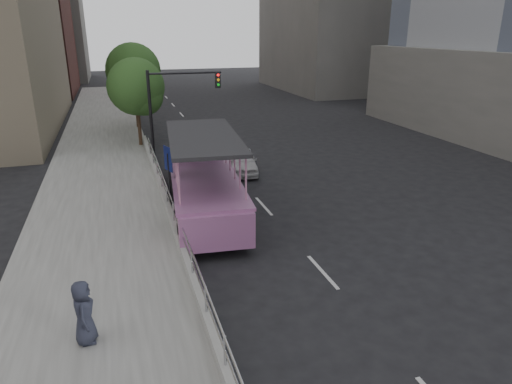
{
  "coord_description": "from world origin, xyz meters",
  "views": [
    {
      "loc": [
        -4.81,
        -13.59,
        7.24
      ],
      "look_at": [
        -0.21,
        1.25,
        1.72
      ],
      "focal_mm": 32.0,
      "sensor_mm": 36.0,
      "label": 1
    }
  ],
  "objects_px": {
    "traffic_signal": "(171,101)",
    "street_tree_far": "(135,73)",
    "duck_boat": "(202,177)",
    "car": "(243,161)",
    "parking_sign": "(169,175)",
    "street_tree_near": "(138,89)",
    "pedestrian_far": "(84,312)"
  },
  "relations": [
    {
      "from": "car",
      "to": "parking_sign",
      "type": "height_order",
      "value": "parking_sign"
    },
    {
      "from": "pedestrian_far",
      "to": "parking_sign",
      "type": "height_order",
      "value": "parking_sign"
    },
    {
      "from": "pedestrian_far",
      "to": "parking_sign",
      "type": "xyz_separation_m",
      "value": [
        2.95,
        7.67,
        0.76
      ]
    },
    {
      "from": "car",
      "to": "street_tree_near",
      "type": "xyz_separation_m",
      "value": [
        -4.8,
        6.76,
        3.2
      ]
    },
    {
      "from": "duck_boat",
      "to": "street_tree_near",
      "type": "xyz_separation_m",
      "value": [
        -1.79,
        11.01,
        2.55
      ]
    },
    {
      "from": "pedestrian_far",
      "to": "street_tree_far",
      "type": "distance_m",
      "value": 26.12
    },
    {
      "from": "car",
      "to": "parking_sign",
      "type": "relative_size",
      "value": 1.21
    },
    {
      "from": "parking_sign",
      "to": "street_tree_near",
      "type": "height_order",
      "value": "street_tree_near"
    },
    {
      "from": "duck_boat",
      "to": "street_tree_near",
      "type": "relative_size",
      "value": 1.84
    },
    {
      "from": "parking_sign",
      "to": "traffic_signal",
      "type": "relative_size",
      "value": 0.58
    },
    {
      "from": "duck_boat",
      "to": "parking_sign",
      "type": "distance_m",
      "value": 1.93
    },
    {
      "from": "traffic_signal",
      "to": "street_tree_near",
      "type": "height_order",
      "value": "street_tree_near"
    },
    {
      "from": "duck_boat",
      "to": "traffic_signal",
      "type": "bearing_deg",
      "value": 91.49
    },
    {
      "from": "pedestrian_far",
      "to": "street_tree_near",
      "type": "relative_size",
      "value": 0.28
    },
    {
      "from": "duck_boat",
      "to": "traffic_signal",
      "type": "xyz_separation_m",
      "value": [
        -0.2,
        7.58,
        2.23
      ]
    },
    {
      "from": "duck_boat",
      "to": "parking_sign",
      "type": "xyz_separation_m",
      "value": [
        -1.49,
        -1.08,
        0.59
      ]
    },
    {
      "from": "pedestrian_far",
      "to": "duck_boat",
      "type": "bearing_deg",
      "value": -25.72
    },
    {
      "from": "parking_sign",
      "to": "car",
      "type": "bearing_deg",
      "value": 49.89
    },
    {
      "from": "car",
      "to": "traffic_signal",
      "type": "xyz_separation_m",
      "value": [
        -3.2,
        3.33,
        2.88
      ]
    },
    {
      "from": "car",
      "to": "street_tree_far",
      "type": "height_order",
      "value": "street_tree_far"
    },
    {
      "from": "traffic_signal",
      "to": "street_tree_far",
      "type": "distance_m",
      "value": 9.57
    },
    {
      "from": "traffic_signal",
      "to": "pedestrian_far",
      "type": "bearing_deg",
      "value": -104.57
    },
    {
      "from": "duck_boat",
      "to": "traffic_signal",
      "type": "relative_size",
      "value": 2.02
    },
    {
      "from": "parking_sign",
      "to": "street_tree_near",
      "type": "distance_m",
      "value": 12.26
    },
    {
      "from": "duck_boat",
      "to": "street_tree_near",
      "type": "height_order",
      "value": "street_tree_near"
    },
    {
      "from": "duck_boat",
      "to": "pedestrian_far",
      "type": "height_order",
      "value": "duck_boat"
    },
    {
      "from": "street_tree_far",
      "to": "traffic_signal",
      "type": "bearing_deg",
      "value": -81.57
    },
    {
      "from": "street_tree_near",
      "to": "street_tree_far",
      "type": "xyz_separation_m",
      "value": [
        0.2,
        6.0,
        0.49
      ]
    },
    {
      "from": "pedestrian_far",
      "to": "car",
      "type": "bearing_deg",
      "value": -28.61
    },
    {
      "from": "pedestrian_far",
      "to": "parking_sign",
      "type": "bearing_deg",
      "value": -19.87
    },
    {
      "from": "traffic_signal",
      "to": "street_tree_near",
      "type": "relative_size",
      "value": 0.91
    },
    {
      "from": "duck_boat",
      "to": "parking_sign",
      "type": "height_order",
      "value": "duck_boat"
    }
  ]
}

